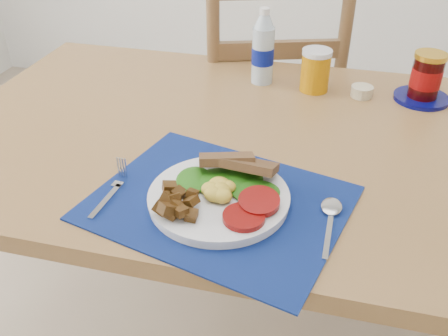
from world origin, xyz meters
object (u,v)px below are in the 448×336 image
chair_far (270,83)px  water_bottle (263,51)px  breakfast_plate (216,195)px  juice_glass (315,71)px  jam_on_saucer (425,80)px

chair_far → water_bottle: 0.38m
water_bottle → chair_far: bearing=93.9°
breakfast_plate → juice_glass: bearing=68.9°
breakfast_plate → chair_far: bearing=84.4°
chair_far → juice_glass: 0.41m
juice_glass → jam_on_saucer: bearing=1.5°
chair_far → jam_on_saucer: size_ratio=8.79×
breakfast_plate → juice_glass: juice_glass is taller
breakfast_plate → juice_glass: 0.57m
jam_on_saucer → juice_glass: bearing=-178.5°
water_bottle → juice_glass: water_bottle is taller
jam_on_saucer → chair_far: bearing=145.0°
jam_on_saucer → water_bottle: bearing=178.5°
chair_far → jam_on_saucer: bearing=127.1°
chair_far → breakfast_plate: 0.88m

